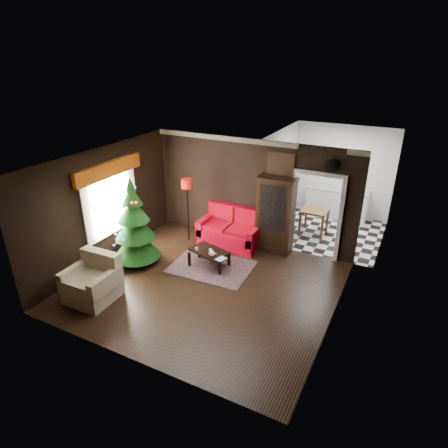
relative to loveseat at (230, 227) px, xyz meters
The scene contains 26 objects.
floor 2.15m from the loveseat, 78.96° to the right, with size 5.50×5.50×0.00m, color black.
ceiling 3.11m from the loveseat, 78.96° to the right, with size 5.50×5.50×0.00m, color white.
wall_back 1.08m from the loveseat, 48.37° to the left, with size 5.50×5.50×0.00m, color black.
wall_front 4.66m from the loveseat, 84.98° to the right, with size 5.50×5.50×0.00m, color black.
wall_left 3.25m from the loveseat, 138.90° to the right, with size 5.50×5.50×0.00m, color black.
wall_right 3.86m from the loveseat, 33.06° to the right, with size 5.50×5.50×0.00m, color black.
doorway 2.22m from the loveseat, 12.09° to the left, with size 1.10×0.10×2.10m, color white, non-canonical shape.
left_window 3.11m from the loveseat, 141.31° to the right, with size 0.05×1.60×1.40m, color white.
valance 3.40m from the loveseat, 140.32° to the right, with size 0.12×2.10×0.35m, color #8A3509.
kitchen_floor 2.91m from the loveseat, 42.88° to the left, with size 3.00×3.00×0.00m, color silver.
kitchen_window 4.17m from the loveseat, 58.30° to the left, with size 0.70×0.06×0.70m, color white.
rug 1.36m from the loveseat, 84.64° to the right, with size 1.91×1.39×0.01m, color #3E2E38.
loveseat is the anchor object (origin of this frame).
curio_cabinet 1.25m from the loveseat, 10.83° to the left, with size 0.90×0.45×1.90m, color black, non-canonical shape.
floor_lamp 1.21m from the loveseat, 165.76° to the right, with size 0.31×0.31×1.85m, color black, non-canonical shape.
christmas_tree 2.54m from the loveseat, 129.58° to the right, with size 1.13×1.13×2.15m, color black, non-canonical shape.
armchair 3.82m from the loveseat, 112.62° to the right, with size 0.97×0.97×1.00m, color tan, non-canonical shape.
coffee_table 1.27m from the loveseat, 87.85° to the right, with size 0.91×0.54×0.41m, color #371A10, non-canonical shape.
teapot 1.48m from the loveseat, 80.67° to the right, with size 0.16×0.16×0.15m, color silver, non-canonical shape.
cup_a 1.27m from the loveseat, 85.61° to the right, with size 0.07×0.07×0.06m, color white.
cup_b 1.37m from the loveseat, 99.57° to the right, with size 0.08×0.08×0.07m, color silver.
book 1.52m from the loveseat, 74.31° to the right, with size 0.17×0.02×0.23m, color tan.
wall_clock 3.04m from the loveseat, ahead, with size 0.32×0.32×0.06m, color white.
painting 2.13m from the loveseat, 19.40° to the left, with size 0.62×0.05×0.52m, color #C68C49.
kitchen_counter 3.79m from the loveseat, 56.31° to the left, with size 1.80×0.60×0.90m, color white.
kitchen_table 2.45m from the loveseat, 42.51° to the left, with size 0.70×0.70×0.75m, color brown, non-canonical shape.
Camera 1 is at (3.66, -6.25, 4.82)m, focal length 30.98 mm.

